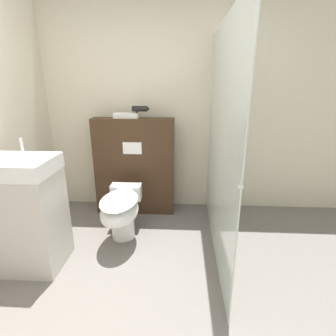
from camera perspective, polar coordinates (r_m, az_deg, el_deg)
ground_plane at (r=2.08m, az=-6.69°, el=-31.69°), size 12.00×12.00×0.00m
wall_back at (r=3.31m, az=-1.74°, el=12.36°), size 8.00×0.06×2.50m
partition_panel at (r=3.25m, az=-7.25°, el=0.29°), size 0.97×0.22×1.19m
shower_glass at (r=2.41m, az=11.25°, el=4.90°), size 0.04×1.86×2.10m
toilet at (r=2.77m, az=-10.15°, el=-9.21°), size 0.37×0.70×0.51m
sink_vanity at (r=2.61m, az=-28.68°, el=-8.77°), size 0.59×0.46×1.14m
hair_drier at (r=3.11m, az=-6.05°, el=12.62°), size 0.21×0.06×0.14m
folded_towel at (r=3.15m, az=-9.08°, el=11.22°), size 0.29×0.13×0.06m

